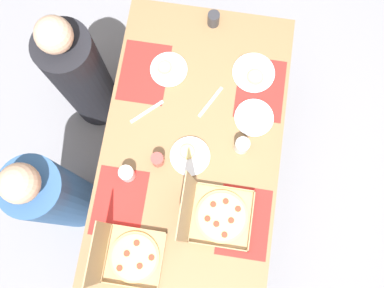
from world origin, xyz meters
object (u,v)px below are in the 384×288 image
Objects in this scene: plate_near_right at (189,156)px; plate_far_left at (254,118)px; pizza_box_corner_left at (214,215)px; pizza_box_corner_right at (127,256)px; plate_far_right at (168,69)px; cup_clear_right at (213,19)px; cup_clear_left at (242,146)px; cup_dark at (158,160)px; plate_near_left at (254,73)px; cup_spare at (127,174)px; diner_left_seat at (56,196)px; diner_right_seat at (82,77)px.

plate_near_right is 0.41m from plate_far_left.
pizza_box_corner_left reaches higher than plate_near_right.
pizza_box_corner_right reaches higher than plate_far_right.
plate_far_left is 0.60m from cup_clear_right.
pizza_box_corner_left is (0.26, -0.40, 0.00)m from pizza_box_corner_right.
pizza_box_corner_right is 0.80m from cup_clear_left.
pizza_box_corner_right is at bearing 157.86° from plate_near_right.
cup_clear_right reaches higher than plate_far_right.
cup_dark is at bearing 108.42° from cup_clear_left.
plate_far_left is 2.31× the size of cup_clear_left.
pizza_box_corner_left is 3.86× the size of cup_clear_right.
plate_near_left is at bearing -135.99° from cup_clear_right.
plate_near_left is at bearing -28.85° from plate_near_right.
plate_far_left is 0.56m from cup_dark.
pizza_box_corner_right reaches higher than cup_spare.
cup_spare is at bearing 123.70° from cup_dark.
cup_clear_right is at bearing 29.30° from plate_far_left.
cup_spare reaches higher than plate_near_right.
plate_far_right is (1.01, -0.04, -0.04)m from pizza_box_corner_right.
plate_far_left is at bearing -112.31° from plate_far_right.
plate_near_right is 2.33× the size of cup_spare.
plate_far_left is (-0.21, -0.50, -0.00)m from plate_far_right.
cup_clear_right reaches higher than cup_clear_left.
diner_left_seat is at bearing 144.55° from plate_far_right.
plate_far_left is (0.81, -0.54, -0.04)m from pizza_box_corner_right.
pizza_box_corner_left is 1.18m from diner_right_seat.
pizza_box_corner_left is at bearing -125.56° from cup_dark.
pizza_box_corner_right is 1.37× the size of plate_near_left.
pizza_box_corner_right is 0.97m from plate_far_left.
cup_dark is at bearing 54.44° from pizza_box_corner_left.
diner_right_seat reaches higher than cup_spare.
pizza_box_corner_right is 0.28× the size of diner_left_seat.
cup_clear_left reaches higher than cup_dark.
plate_near_left is 0.72m from cup_dark.
diner_right_seat is at bearing 80.59° from plate_far_left.
cup_clear_left is (-0.42, 0.02, 0.04)m from plate_near_left.
diner_right_seat reaches higher than cup_clear_right.
diner_left_seat is (-1.08, 0.75, -0.29)m from cup_clear_right.
cup_clear_right is at bearing -10.27° from pizza_box_corner_right.
pizza_box_corner_right is at bearing 154.54° from plate_near_left.
cup_spare is at bearing -70.91° from diner_left_seat.
diner_left_seat reaches higher than plate_far_right.
cup_dark is (0.50, -0.07, -0.01)m from pizza_box_corner_right.
cup_clear_left is 1.05× the size of cup_dark.
pizza_box_corner_left is at bearing -128.60° from diner_right_seat.
cup_clear_right is 1.02× the size of cup_clear_left.
pizza_box_corner_right is 0.63m from diner_left_seat.
cup_dark is at bearing 142.19° from plate_near_left.
plate_far_right is at bearing -2.09° from pizza_box_corner_right.
diner_left_seat is (-0.38, 0.99, -0.28)m from cup_clear_left.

